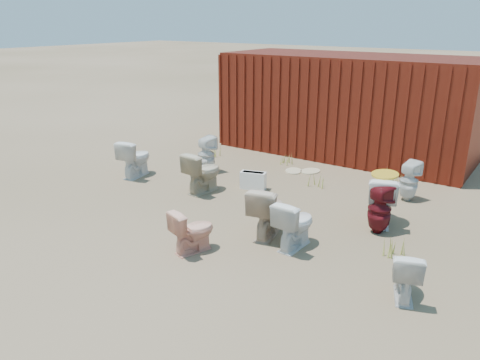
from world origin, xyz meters
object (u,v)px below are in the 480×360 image
Objects in this scene: toilet_front_a at (135,158)px; toilet_back_beige_left at (203,172)px; toilet_front_c at (295,224)px; toilet_back_a at (206,155)px; toilet_front_maroon at (380,209)px; shipping_container at (347,105)px; toilet_back_yellowlid at (382,199)px; toilet_front_e at (405,273)px; toilet_back_e at (409,181)px; toilet_front_pink at (193,230)px; toilet_back_beige_right at (267,211)px; loose_tank at (253,180)px.

toilet_back_beige_left is at bearing 172.08° from toilet_front_a.
toilet_front_c is 0.93× the size of toilet_back_beige_left.
toilet_back_a is 1.22m from toilet_back_beige_left.
toilet_front_maroon is at bearing -172.19° from toilet_back_beige_left.
shipping_container is 7.47× the size of toilet_front_maroon.
shipping_container reaches higher than toilet_back_yellowlid.
toilet_front_e is at bearing 169.26° from toilet_front_c.
toilet_back_e is (3.40, 1.83, -0.03)m from toilet_back_beige_left.
toilet_front_pink is (3.24, -1.93, -0.08)m from toilet_front_a.
toilet_front_c is 3.00m from toilet_back_e.
toilet_front_a is 0.97× the size of toilet_back_yellowlid.
toilet_front_e is (1.72, -0.40, -0.05)m from toilet_front_c.
toilet_back_beige_right is at bearing -101.37° from toilet_front_pink.
shipping_container is at bearing -77.00° from toilet_back_yellowlid.
toilet_back_yellowlid is at bearing -173.95° from toilet_back_a.
toilet_front_pink is 3.70m from toilet_back_a.
toilet_back_beige_left is (-4.31, 1.46, 0.08)m from toilet_front_e.
loose_tank is at bearing -130.25° from toilet_back_beige_left.
toilet_front_pink is 0.81× the size of toilet_back_beige_left.
shipping_container is 12.00× the size of loose_tank.
toilet_back_beige_right is (2.05, -0.95, 0.01)m from toilet_back_beige_left.
toilet_front_a is 1.52m from toilet_back_a.
toilet_back_e is at bearing -46.80° from shipping_container.
toilet_front_pink is 2.91m from toilet_front_e.
toilet_back_e is (1.95, 3.84, 0.05)m from toilet_front_pink.
toilet_front_e is 0.80× the size of toilet_back_beige_left.
shipping_container is 8.02× the size of toilet_front_c.
toilet_back_a is 4.07m from toilet_back_yellowlid.
toilet_front_e is 2.32m from toilet_back_beige_right.
toilet_front_c is at bearing -74.44° from shipping_container.
shipping_container is 7.40× the size of toilet_back_a.
toilet_front_e is 0.78× the size of toilet_back_beige_right.
shipping_container is 9.33× the size of toilet_front_e.
toilet_front_maroon reaches higher than loose_tank.
toilet_back_e is (0.81, 2.88, 0.00)m from toilet_front_c.
loose_tank is (-3.60, 2.15, -0.15)m from toilet_front_e.
shipping_container is at bearing -92.97° from toilet_back_beige_right.
toilet_back_a reaches higher than toilet_front_c.
loose_tank is (-0.39, -3.58, -1.02)m from shipping_container.
toilet_back_beige_right is (0.95, -5.22, -0.79)m from shipping_container.
toilet_back_yellowlid is at bearing -112.73° from toilet_front_c.
toilet_back_beige_left is (-1.45, 2.01, 0.08)m from toilet_front_pink.
toilet_back_beige_left is at bearing 26.62° from toilet_front_maroon.
toilet_back_beige_right is at bearing 156.78° from toilet_front_a.
toilet_front_a and toilet_back_beige_left have the same top height.
toilet_back_yellowlid is at bearing 176.41° from toilet_front_a.
toilet_front_pink is at bearing 71.58° from toilet_front_maroon.
toilet_front_a is (-2.89, -4.36, -0.80)m from shipping_container.
toilet_front_e is at bearing 121.75° from toilet_back_e.
toilet_back_beige_right is at bearing 80.39° from toilet_back_e.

